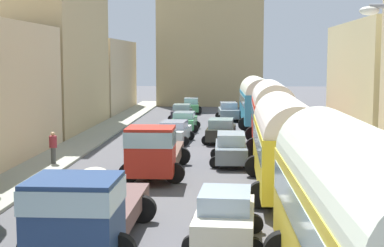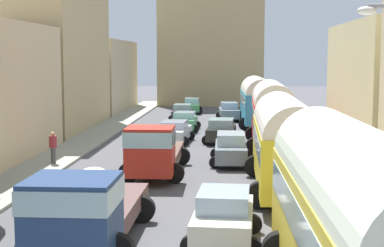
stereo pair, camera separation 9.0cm
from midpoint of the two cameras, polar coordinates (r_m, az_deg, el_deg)
ground_plane at (r=36.50m, az=0.43°, el=-2.14°), size 154.00×154.00×0.00m
sidewalk_left at (r=37.59m, az=-10.68°, el=-1.90°), size 2.50×70.00×0.14m
sidewalk_right at (r=36.81m, az=11.78°, el=-2.10°), size 2.50×70.00×0.14m
building_left_3 at (r=45.40m, az=-13.09°, el=7.07°), size 5.44×14.36×12.09m
building_left_4 at (r=60.39m, az=-9.33°, el=4.66°), size 5.96×14.84×7.28m
distant_church at (r=68.03m, az=1.94°, el=7.92°), size 12.05×7.29×19.63m
parked_bus_0 at (r=12.28m, az=16.21°, el=-8.91°), size 3.44×10.00×4.13m
parked_bus_1 at (r=23.86m, az=9.32°, el=-1.62°), size 3.30×9.09×3.90m
parked_bus_2 at (r=35.21m, az=8.01°, el=1.18°), size 3.33×8.62×4.06m
parked_bus_3 at (r=46.66m, az=6.57°, el=2.40°), size 3.39×9.28×3.96m
cargo_truck_0 at (r=16.72m, az=-10.39°, el=-8.20°), size 3.20×7.01×2.41m
cargo_truck_1 at (r=26.52m, az=-3.65°, el=-2.66°), size 2.97×7.40×2.53m
car_0 at (r=37.35m, az=-1.70°, el=-0.81°), size 2.54×4.39×1.43m
car_1 at (r=43.56m, az=-0.68°, el=0.24°), size 2.37×4.14×1.44m
car_2 at (r=50.68m, az=-0.91°, el=1.12°), size 2.26×3.84×1.45m
car_3 at (r=57.28m, az=0.03°, el=1.78°), size 2.22×3.87×1.55m
car_4 at (r=17.20m, az=3.31°, el=-9.29°), size 2.41×3.89×1.62m
car_5 at (r=29.97m, az=3.95°, el=-2.50°), size 2.21×4.21×1.62m
car_6 at (r=37.58m, az=3.00°, el=-0.70°), size 2.48×4.02×1.54m
car_7 at (r=51.04m, az=3.74°, el=1.22°), size 2.39×4.05×1.59m
pedestrian_0 at (r=30.07m, az=-13.54°, el=-2.26°), size 0.55×0.55×1.77m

